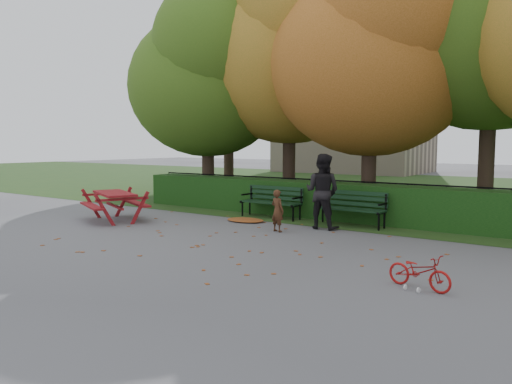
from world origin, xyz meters
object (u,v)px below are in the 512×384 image
Objects in this scene: tree_f at (231,59)px; bench_left at (272,199)px; tree_b at (295,44)px; tree_c at (379,47)px; adult at (322,191)px; tree_a at (210,73)px; bench_right at (351,206)px; bicycle at (419,271)px; child at (277,211)px; picnic_table at (114,199)px.

bench_left is at bearing -43.51° from tree_f.
tree_b is 1.10× the size of tree_c.
tree_b is at bearing -52.98° from adult.
tree_b is (2.74, 1.17, 0.88)m from tree_a.
tree_c reaches higher than bench_left.
tree_c is at bearing 96.70° from bench_right.
bicycle is (9.43, -6.39, -4.26)m from tree_a.
tree_b is 3.42m from tree_c.
bench_right is at bearing -119.00° from adult.
tree_a is at bearing -22.92° from child.
tree_f is (-7.97, 3.28, 0.87)m from tree_c.
tree_f is at bearing 152.01° from tree_b.
picnic_table reaches higher than bicycle.
child reaches higher than bicycle.
bench_left is 4.32m from picnic_table.
bicycle is (11.38, -10.05, -5.44)m from tree_f.
tree_a reaches higher than bicycle.
bicycle is (5.55, -4.51, -0.26)m from bench_left.
picnic_table is at bearing -136.93° from bench_left.
tree_b is 4.78× the size of adult.
bench_right is 1.79× the size of child.
tree_a is 6.26m from picnic_table.
bench_right is 1.85× the size of bicycle.
bench_left is 1.79× the size of child.
adult is 5.18m from bicycle.
tree_c is 7.96× the size of child.
bench_right reaches higher than bicycle.
adult reaches higher than child.
tree_b is 0.96× the size of tree_f.
tree_f reaches higher than adult.
tree_b reaches higher than bench_left.
tree_c is 8.66m from tree_f.
tree_c reaches higher than adult.
tree_b is 3.91× the size of picnic_table.
child is (-0.80, -4.06, -4.32)m from tree_c.
picnic_table is (2.68, -8.49, -5.09)m from tree_f.
picnic_table is 4.64m from child.
picnic_table is 2.24× the size of child.
adult is at bearing -21.87° from bench_left.
child is (2.48, -4.84, -4.90)m from tree_b.
bench_left is (3.89, -1.88, -4.00)m from tree_a.
bench_right is at bearing 46.36° from bicycle.
tree_f is 5.10× the size of bench_left.
tree_a is 7.40m from adult.
tree_f reaches higher than picnic_table.
child is at bearing 68.63° from bicycle.
bench_right is (3.54, -3.04, -4.88)m from tree_b.
bicycle is at bearing 159.34° from child.
bench_left is 1.00× the size of bench_right.
adult is at bearing -92.60° from tree_c.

